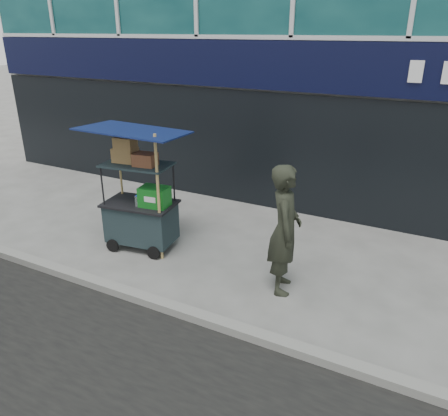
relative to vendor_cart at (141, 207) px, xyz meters
The scene contains 4 objects.
ground 2.08m from the vendor_cart, 36.94° to the right, with size 80.00×80.00×0.00m, color #62615D.
curb 2.18m from the vendor_cart, 41.38° to the right, with size 80.00×0.18×0.12m, color gray.
vendor_cart is the anchor object (origin of this frame).
vendor_man 2.62m from the vendor_cart, ahead, with size 0.69×0.45×1.90m, color black.
Camera 1 is at (2.87, -4.24, 3.55)m, focal length 35.00 mm.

